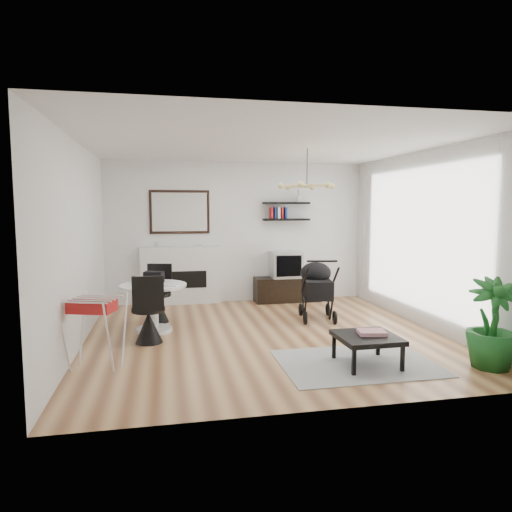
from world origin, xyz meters
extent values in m
plane|color=brown|center=(0.00, 0.00, 0.00)|extent=(5.00, 5.00, 0.00)
plane|color=white|center=(0.00, 0.00, 2.70)|extent=(5.00, 5.00, 0.00)
plane|color=white|center=(0.00, 2.50, 1.35)|extent=(5.00, 0.00, 5.00)
plane|color=white|center=(-2.50, 0.00, 1.35)|extent=(0.00, 5.00, 5.00)
plane|color=white|center=(2.50, 0.00, 1.35)|extent=(0.00, 5.00, 5.00)
cube|color=white|center=(2.40, 0.20, 1.35)|extent=(0.04, 3.60, 2.60)
cube|color=white|center=(-1.10, 2.42, 0.55)|extent=(1.50, 0.15, 1.10)
cube|color=black|center=(-1.10, 2.36, 0.48)|extent=(0.95, 0.06, 0.32)
cube|color=black|center=(-1.10, 2.48, 1.75)|extent=(1.12, 0.03, 0.82)
cube|color=white|center=(-1.10, 2.46, 1.75)|extent=(1.02, 0.01, 0.72)
cube|color=black|center=(0.95, 2.37, 1.60)|extent=(0.90, 0.25, 0.04)
cube|color=black|center=(0.95, 2.37, 1.92)|extent=(0.90, 0.25, 0.04)
cube|color=black|center=(0.95, 2.27, 0.24)|extent=(1.27, 0.45, 0.48)
cube|color=#B8B8BA|center=(0.92, 2.27, 0.73)|extent=(0.58, 0.51, 0.51)
cube|color=black|center=(0.92, 2.02, 0.73)|extent=(0.49, 0.01, 0.40)
cylinder|color=white|center=(-1.57, 0.52, 0.03)|extent=(0.52, 0.52, 0.06)
cylinder|color=white|center=(-1.57, 0.52, 0.36)|extent=(0.13, 0.13, 0.62)
cylinder|color=white|center=(-1.57, 0.52, 0.69)|extent=(0.97, 0.97, 0.04)
imported|color=black|center=(-1.62, 0.49, 0.72)|extent=(0.37, 0.24, 0.03)
cube|color=black|center=(-1.56, 0.70, 0.79)|extent=(0.32, 0.25, 0.17)
cube|color=white|center=(-1.37, 0.44, 0.71)|extent=(0.42, 0.38, 0.01)
cylinder|color=white|center=(-1.84, 0.66, 0.76)|extent=(0.07, 0.07, 0.11)
cylinder|color=black|center=(-1.52, 1.09, 0.45)|extent=(0.44, 0.44, 0.05)
cone|color=black|center=(-1.52, 1.09, 0.21)|extent=(0.36, 0.36, 0.42)
cube|color=black|center=(-1.48, 1.29, 0.70)|extent=(0.40, 0.13, 0.45)
cylinder|color=black|center=(-1.63, -0.04, 0.46)|extent=(0.45, 0.45, 0.05)
cone|color=black|center=(-1.63, -0.04, 0.21)|extent=(0.37, 0.37, 0.43)
cube|color=black|center=(-1.62, -0.25, 0.71)|extent=(0.41, 0.06, 0.46)
cube|color=#9A240E|center=(-2.18, -0.99, 0.74)|extent=(0.54, 0.42, 0.13)
cube|color=black|center=(1.04, 0.75, 0.51)|extent=(0.53, 0.70, 0.30)
ellipsoid|color=black|center=(1.08, 0.94, 0.75)|extent=(0.51, 0.51, 0.36)
cylinder|color=black|center=(0.97, 0.35, 1.01)|extent=(0.47, 0.11, 0.03)
torus|color=black|center=(0.86, 1.08, 0.10)|extent=(0.09, 0.23, 0.22)
torus|color=black|center=(1.32, 1.00, 0.10)|extent=(0.09, 0.23, 0.22)
torus|color=black|center=(0.76, 0.50, 0.10)|extent=(0.09, 0.23, 0.22)
torus|color=black|center=(1.22, 0.42, 0.10)|extent=(0.09, 0.23, 0.22)
cube|color=#A4A4A4|center=(0.80, -1.39, 0.01)|extent=(1.80, 1.30, 0.01)
cube|color=black|center=(0.89, -1.46, 0.33)|extent=(0.68, 0.68, 0.06)
cube|color=black|center=(0.60, -1.76, 0.16)|extent=(0.04, 0.04, 0.29)
cube|color=black|center=(1.18, -1.75, 0.16)|extent=(0.04, 0.04, 0.29)
cube|color=black|center=(0.59, -1.18, 0.16)|extent=(0.04, 0.04, 0.29)
cube|color=black|center=(1.17, -1.17, 0.16)|extent=(0.04, 0.04, 0.29)
cube|color=#C7314A|center=(0.96, -1.44, 0.38)|extent=(0.35, 0.30, 0.04)
imported|color=#1A5B20|center=(2.25, -1.81, 0.52)|extent=(0.70, 0.70, 1.03)
camera|label=1|loc=(-1.39, -6.25, 1.82)|focal=32.00mm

